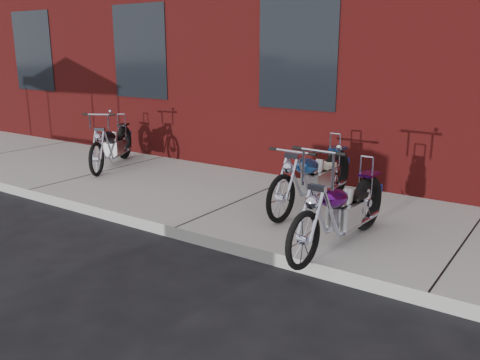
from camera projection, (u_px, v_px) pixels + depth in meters
The scene contains 5 objects.
ground at pixel (175, 239), 6.20m from camera, with size 120.00×120.00×0.00m, color black.
sidewalk at pixel (244, 203), 7.38m from camera, with size 22.00×3.00×0.15m, color #999999.
chopper_purple at pixel (341, 213), 5.51m from camera, with size 0.51×2.08×1.16m.
chopper_blue at pixel (313, 179), 6.88m from camera, with size 0.53×2.15×0.93m.
chopper_third at pixel (112, 146), 9.31m from camera, with size 1.05×1.84×1.04m.
Camera 1 is at (3.96, -4.35, 2.26)m, focal length 38.00 mm.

